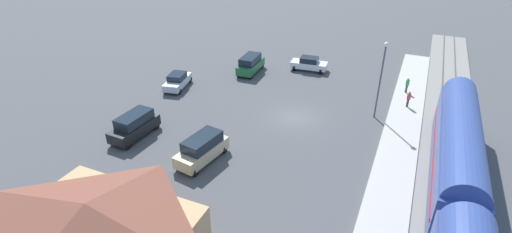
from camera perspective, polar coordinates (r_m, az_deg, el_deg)
ground_plane at (r=38.31m, az=5.78°, el=-0.13°), size 200.00×200.00×0.00m
railway_track at (r=37.19m, az=26.71°, el=-4.22°), size 4.80×70.00×0.30m
platform at (r=36.93m, az=20.65°, el=-2.96°), size 3.20×46.00×0.30m
passenger_train at (r=24.84m, az=28.12°, el=-14.37°), size 2.93×34.66×4.98m
pedestrian_on_platform at (r=42.06m, az=21.72°, el=2.57°), size 0.36×0.36×1.71m
pedestrian_waiting_far at (r=45.33m, az=21.55°, el=4.48°), size 0.36×0.36×1.71m
suv_green at (r=48.23m, az=-0.83°, el=7.82°), size 2.17×4.98×2.22m
suv_black at (r=36.19m, az=-17.60°, el=-1.24°), size 2.20×4.99×2.22m
sedan_silver at (r=44.98m, az=-11.60°, el=5.23°), size 2.71×4.78×1.74m
suv_tan at (r=31.60m, az=-8.02°, el=-4.73°), size 2.69×5.14×2.22m
sedan_white at (r=49.47m, az=7.88°, el=7.77°), size 4.63×2.55×1.74m
light_pole_near_platform at (r=37.96m, az=18.17°, el=6.35°), size 0.44×0.44×7.70m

